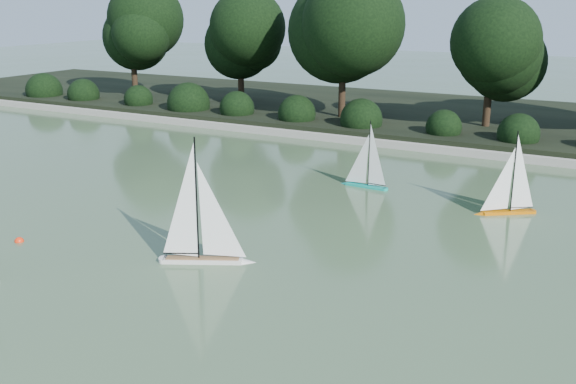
{
  "coord_description": "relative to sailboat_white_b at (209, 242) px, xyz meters",
  "views": [
    {
      "loc": [
        4.37,
        -6.11,
        3.55
      ],
      "look_at": [
        -0.12,
        2.26,
        0.7
      ],
      "focal_mm": 40.0,
      "sensor_mm": 36.0,
      "label": 1
    }
  ],
  "objects": [
    {
      "name": "ground",
      "position": [
        0.57,
        -0.76,
        -0.29
      ],
      "size": [
        80.0,
        80.0,
        0.0
      ],
      "primitive_type": "plane",
      "color": "#2D4328",
      "rests_on": "ground"
    },
    {
      "name": "pond_coping",
      "position": [
        0.57,
        8.24,
        -0.2
      ],
      "size": [
        40.0,
        0.35,
        0.18
      ],
      "primitive_type": "cube",
      "color": "gray",
      "rests_on": "ground"
    },
    {
      "name": "shrub_hedge",
      "position": [
        0.57,
        9.14,
        0.16
      ],
      "size": [
        29.1,
        1.1,
        1.1
      ],
      "color": "black",
      "rests_on": "ground"
    },
    {
      "name": "sailboat_teal",
      "position": [
        0.47,
        4.58,
        -0.07
      ],
      "size": [
        1.03,
        0.22,
        1.41
      ],
      "color": "#0E9A87",
      "rests_on": "ground"
    },
    {
      "name": "sailboat_white_b",
      "position": [
        0.0,
        0.0,
        0.0
      ],
      "size": [
        1.32,
        0.79,
        1.9
      ],
      "color": "silver",
      "rests_on": "ground"
    },
    {
      "name": "tree_line",
      "position": [
        1.8,
        10.68,
        2.35
      ],
      "size": [
        26.31,
        3.93,
        4.39
      ],
      "color": "black",
      "rests_on": "ground"
    },
    {
      "name": "sailboat_orange",
      "position": [
        3.24,
        4.17,
        -0.05
      ],
      "size": [
        1.01,
        0.76,
        1.54
      ],
      "color": "#D56604",
      "rests_on": "ground"
    },
    {
      "name": "far_bank",
      "position": [
        0.57,
        12.24,
        -0.14
      ],
      "size": [
        40.0,
        8.0,
        0.3
      ],
      "primitive_type": "cube",
      "color": "black",
      "rests_on": "ground"
    },
    {
      "name": "race_buoy",
      "position": [
        -3.04,
        -0.73,
        -0.29
      ],
      "size": [
        0.14,
        0.14,
        0.14
      ],
      "primitive_type": "sphere",
      "color": "#FF2F0D",
      "rests_on": "ground"
    }
  ]
}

